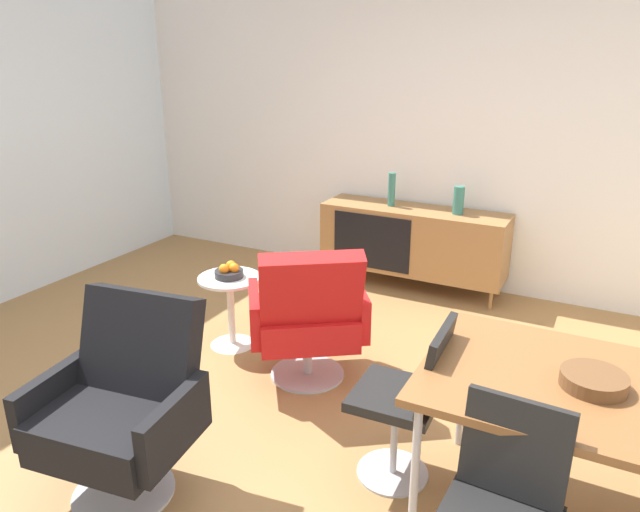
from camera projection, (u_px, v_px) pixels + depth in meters
ground_plane at (310, 433)px, 3.30m from camera, size 8.32×8.32×0.00m
wall_back at (455, 126)px, 5.01m from camera, size 6.80×0.12×2.80m
sideboard at (413, 240)px, 5.18m from camera, size 1.60×0.45×0.72m
vase_cobalt at (459, 200)px, 4.88m from camera, size 0.09×0.09×0.23m
vase_sculptural_dark at (392, 189)px, 5.13m from camera, size 0.06×0.06×0.29m
dining_table at (625, 403)px, 2.35m from camera, size 1.60×0.90×0.74m
wooden_bowl_on_table at (594, 380)px, 2.37m from camera, size 0.26×0.26×0.06m
dining_chair_near_window at (409, 396)px, 2.81m from camera, size 0.44×0.41×0.86m
dining_chair_front_left at (501, 512)px, 2.11m from camera, size 0.42×0.44×0.86m
lounge_chair_red at (308, 314)px, 3.67m from camera, size 0.90×0.89×0.95m
armchair_black_shell at (123, 402)px, 2.76m from camera, size 0.78×0.73×0.95m
side_table_round at (231, 303)px, 4.19m from camera, size 0.44×0.44×0.52m
fruit_bowl at (229, 272)px, 4.11m from camera, size 0.20×0.20×0.11m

